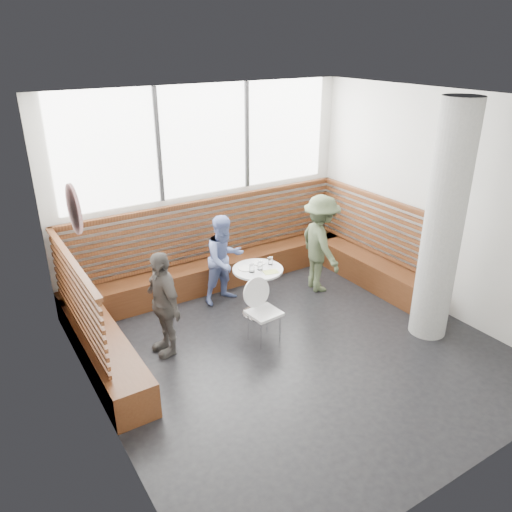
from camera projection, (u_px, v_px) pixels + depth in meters
room at (300, 239)px, 5.99m from camera, size 5.00×5.00×3.20m
booth at (230, 274)px, 7.84m from camera, size 5.00×2.50×1.44m
concrete_column at (443, 225)px, 6.42m from camera, size 0.50×0.50×3.20m
wall_art at (74, 209)px, 4.81m from camera, size 0.03×0.50×0.50m
cafe_table at (258, 282)px, 7.28m from camera, size 0.73×0.73×0.75m
cafe_chair at (261, 305)px, 6.70m from camera, size 0.42×0.41×0.88m
adult_man at (320, 244)px, 7.95m from camera, size 0.79×1.13×1.59m
child_back at (225, 260)px, 7.62m from camera, size 0.74×0.61×1.40m
child_left at (163, 303)px, 6.35m from camera, size 0.38×0.85×1.42m
plate_near at (246, 268)px, 7.19m from camera, size 0.22×0.22×0.02m
plate_far at (258, 263)px, 7.37m from camera, size 0.21×0.21×0.01m
glass_left at (252, 268)px, 7.06m from camera, size 0.08×0.08×0.12m
glass_mid at (260, 266)px, 7.14m from camera, size 0.07×0.07×0.12m
glass_right at (270, 261)px, 7.31m from camera, size 0.07×0.07×0.11m
menu_card at (271, 272)px, 7.09m from camera, size 0.24×0.19×0.00m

